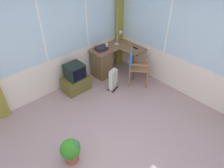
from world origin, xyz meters
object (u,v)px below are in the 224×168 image
Objects in this scene: spray_bottle at (107,46)px; paper_tray at (101,48)px; tv_remote at (135,48)px; wooden_armchair at (135,63)px; desk_lamp at (121,35)px; space_heater at (113,79)px; desk at (104,62)px; potted_plant at (71,150)px; tv_on_stand at (76,79)px.

paper_tray is (-0.11, 0.09, -0.06)m from spray_bottle.
paper_tray is (-0.73, 0.54, 0.03)m from tv_remote.
desk_lamp is at bearing 72.86° from wooden_armchair.
desk_lamp reaches higher than tv_remote.
desk_lamp is 2.61× the size of tv_remote.
spray_bottle is 0.15m from paper_tray.
space_heater is (-0.84, -0.61, -0.74)m from desk_lamp.
desk is 3.05× the size of desk_lamp.
space_heater is 2.19m from potted_plant.
spray_bottle is 1.18m from tv_on_stand.
tv_remote is at bearing -76.96° from desk_lamp.
wooden_armchair is (0.36, -0.81, 0.18)m from desk.
paper_tray is at bearing 143.11° from spray_bottle.
desk is 2.53× the size of potted_plant.
desk_lamp is 0.43× the size of wooden_armchair.
desk is 0.85m from desk_lamp.
spray_bottle is 0.46× the size of potted_plant.
desk_lamp is 0.66m from paper_tray.
space_heater is 1.22× the size of potted_plant.
tv_remote reaches higher than potted_plant.
desk is 3.98× the size of paper_tray.
tv_on_stand is at bearing -177.60° from desk.
wooden_armchair is at bearing -30.38° from tv_on_stand.
space_heater is at bearing -40.18° from tv_on_stand.
tv_on_stand is (-1.66, 0.46, -0.46)m from tv_remote.
desk_lamp is at bearing 36.02° from space_heater.
tv_remote is 1.78m from tv_on_stand.
wooden_armchair is (0.38, -0.86, -0.22)m from paper_tray.
potted_plant is at bearing -144.55° from spray_bottle.
desk_lamp is at bearing -3.35° from desk.
tv_remote is 0.91m from paper_tray.
desk is 7.96× the size of tv_remote.
desk_lamp reaches higher than tv_on_stand.
desk_lamp is at bearing 0.19° from tv_on_stand.
tv_remote reaches higher than desk.
desk_lamp is (0.60, -0.04, 0.61)m from desk.
spray_bottle is at bearing -179.55° from desk_lamp.
tv_remote is 0.69× the size of spray_bottle.
wooden_armchair reaches higher than space_heater.
wooden_armchair is at bearing -15.51° from space_heater.
spray_bottle reaches higher than tv_on_stand.
desk is 0.47m from spray_bottle.
desk_lamp reaches higher than potted_plant.
spray_bottle reaches higher than space_heater.
spray_bottle reaches higher than desk.
potted_plant is at bearing -152.43° from space_heater.
space_heater is (-0.22, -0.69, -0.53)m from paper_tray.
space_heater is at bearing -107.47° from paper_tray.
paper_tray is (-0.62, 0.08, -0.21)m from desk_lamp.
potted_plant is (-1.94, -1.01, -0.02)m from space_heater.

